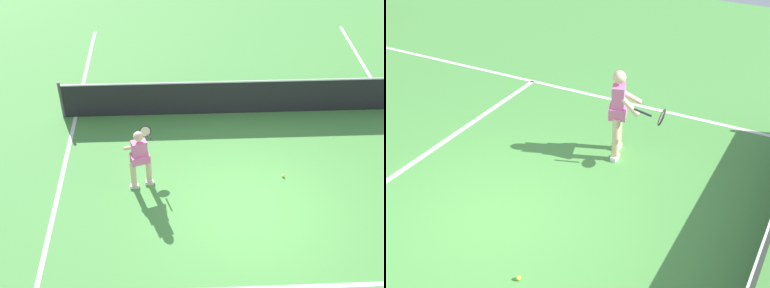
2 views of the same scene
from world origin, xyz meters
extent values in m
plane|color=#4C9342|center=(0.00, 0.00, 0.00)|extent=(25.21, 25.21, 0.00)
cube|color=white|center=(0.00, -2.09, 0.00)|extent=(8.64, 0.10, 0.01)
cube|color=white|center=(-4.32, 0.00, 0.00)|extent=(0.10, 17.39, 0.01)
cube|color=#232326|center=(0.00, 3.61, 0.49)|extent=(9.16, 0.02, 0.98)
cube|color=white|center=(0.00, 3.61, 1.00)|extent=(9.16, 0.02, 0.04)
cylinder|color=beige|center=(-2.60, 0.76, 0.39)|extent=(0.13, 0.13, 0.78)
cylinder|color=beige|center=(-2.25, 0.87, 0.39)|extent=(0.13, 0.13, 0.78)
cube|color=white|center=(-2.60, 0.76, 0.04)|extent=(0.20, 0.10, 0.08)
cube|color=white|center=(-2.25, 0.87, 0.04)|extent=(0.20, 0.10, 0.08)
cube|color=pink|center=(-2.42, 0.81, 1.04)|extent=(0.37, 0.29, 0.52)
cube|color=pink|center=(-2.42, 0.81, 0.84)|extent=(0.47, 0.39, 0.20)
sphere|color=beige|center=(-2.42, 0.81, 1.44)|extent=(0.22, 0.22, 0.22)
cylinder|color=beige|center=(-2.61, 0.91, 1.06)|extent=(0.39, 0.41, 0.37)
cylinder|color=beige|center=(-2.33, 1.00, 1.06)|extent=(0.15, 0.48, 0.37)
cylinder|color=black|center=(-2.23, 1.32, 1.02)|extent=(0.13, 0.29, 0.14)
torus|color=black|center=(-2.32, 1.60, 0.96)|extent=(0.31, 0.20, 0.28)
cylinder|color=beige|center=(-2.32, 1.60, 0.96)|extent=(0.26, 0.16, 0.23)
sphere|color=#D1E533|center=(0.87, 0.97, 0.03)|extent=(0.07, 0.07, 0.07)
camera|label=1|loc=(-1.64, -7.89, 8.20)|focal=48.28mm
camera|label=2|loc=(4.78, 3.90, 4.88)|focal=49.72mm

